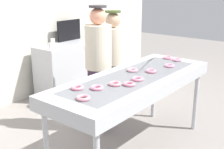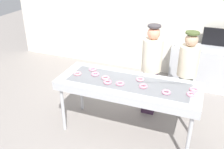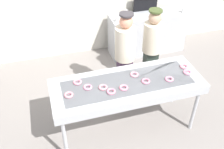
{
  "view_description": "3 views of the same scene",
  "coord_description": "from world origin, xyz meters",
  "px_view_note": "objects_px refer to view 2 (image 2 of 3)",
  "views": [
    {
      "loc": [
        -2.68,
        -1.81,
        1.96
      ],
      "look_at": [
        -0.12,
        0.22,
        0.97
      ],
      "focal_mm": 47.87,
      "sensor_mm": 36.0,
      "label": 1
    },
    {
      "loc": [
        1.02,
        -3.34,
        2.85
      ],
      "look_at": [
        -0.36,
        0.24,
        0.92
      ],
      "focal_mm": 40.64,
      "sensor_mm": 36.0,
      "label": 2
    },
    {
      "loc": [
        -1.06,
        -2.78,
        3.41
      ],
      "look_at": [
        -0.16,
        0.24,
        0.97
      ],
      "focal_mm": 42.03,
      "sensor_mm": 36.0,
      "label": 3
    }
  ],
  "objects_px": {
    "fryer_conveyor": "(128,87)",
    "paper_cup_1": "(177,44)",
    "strawberry_donut_6": "(93,69)",
    "worker_assistant": "(151,65)",
    "strawberry_donut_5": "(95,74)",
    "worker_baker": "(187,69)",
    "prep_counter": "(211,69)",
    "strawberry_donut_8": "(140,79)",
    "strawberry_donut_9": "(105,78)",
    "strawberry_donut_10": "(191,94)",
    "menu_display": "(216,37)",
    "strawberry_donut_3": "(108,82)",
    "strawberry_donut_4": "(77,73)",
    "paper_cup_0": "(192,42)",
    "strawberry_donut_1": "(143,86)",
    "strawberry_donut_2": "(120,83)",
    "strawberry_donut_0": "(194,90)",
    "strawberry_donut_7": "(166,92)"
  },
  "relations": [
    {
      "from": "fryer_conveyor",
      "to": "paper_cup_1",
      "type": "height_order",
      "value": "paper_cup_1"
    },
    {
      "from": "strawberry_donut_6",
      "to": "worker_assistant",
      "type": "height_order",
      "value": "worker_assistant"
    },
    {
      "from": "strawberry_donut_5",
      "to": "strawberry_donut_6",
      "type": "distance_m",
      "value": 0.2
    },
    {
      "from": "worker_baker",
      "to": "prep_counter",
      "type": "bearing_deg",
      "value": -125.37
    },
    {
      "from": "strawberry_donut_8",
      "to": "strawberry_donut_9",
      "type": "xyz_separation_m",
      "value": [
        -0.53,
        -0.15,
        0.0
      ]
    },
    {
      "from": "strawberry_donut_10",
      "to": "menu_display",
      "type": "height_order",
      "value": "menu_display"
    },
    {
      "from": "strawberry_donut_5",
      "to": "strawberry_donut_8",
      "type": "bearing_deg",
      "value": 6.71
    },
    {
      "from": "strawberry_donut_8",
      "to": "worker_assistant",
      "type": "distance_m",
      "value": 0.58
    },
    {
      "from": "strawberry_donut_3",
      "to": "worker_assistant",
      "type": "bearing_deg",
      "value": 59.87
    },
    {
      "from": "strawberry_donut_3",
      "to": "strawberry_donut_5",
      "type": "xyz_separation_m",
      "value": [
        -0.29,
        0.18,
        0.0
      ]
    },
    {
      "from": "strawberry_donut_3",
      "to": "strawberry_donut_4",
      "type": "relative_size",
      "value": 1.0
    },
    {
      "from": "strawberry_donut_9",
      "to": "worker_baker",
      "type": "xyz_separation_m",
      "value": [
        1.18,
        0.97,
        -0.07
      ]
    },
    {
      "from": "strawberry_donut_8",
      "to": "paper_cup_0",
      "type": "distance_m",
      "value": 2.21
    },
    {
      "from": "strawberry_donut_9",
      "to": "worker_assistant",
      "type": "bearing_deg",
      "value": 51.59
    },
    {
      "from": "strawberry_donut_10",
      "to": "strawberry_donut_1",
      "type": "bearing_deg",
      "value": -178.53
    },
    {
      "from": "strawberry_donut_8",
      "to": "paper_cup_1",
      "type": "distance_m",
      "value": 1.87
    },
    {
      "from": "strawberry_donut_1",
      "to": "strawberry_donut_9",
      "type": "relative_size",
      "value": 1.0
    },
    {
      "from": "strawberry_donut_3",
      "to": "paper_cup_1",
      "type": "bearing_deg",
      "value": 70.45
    },
    {
      "from": "strawberry_donut_1",
      "to": "strawberry_donut_6",
      "type": "relative_size",
      "value": 1.0
    },
    {
      "from": "strawberry_donut_2",
      "to": "paper_cup_0",
      "type": "relative_size",
      "value": 1.2
    },
    {
      "from": "fryer_conveyor",
      "to": "strawberry_donut_8",
      "type": "distance_m",
      "value": 0.22
    },
    {
      "from": "worker_baker",
      "to": "paper_cup_0",
      "type": "height_order",
      "value": "worker_baker"
    },
    {
      "from": "strawberry_donut_5",
      "to": "strawberry_donut_9",
      "type": "height_order",
      "value": "same"
    },
    {
      "from": "strawberry_donut_1",
      "to": "strawberry_donut_9",
      "type": "bearing_deg",
      "value": 176.09
    },
    {
      "from": "strawberry_donut_0",
      "to": "strawberry_donut_4",
      "type": "relative_size",
      "value": 1.0
    },
    {
      "from": "strawberry_donut_7",
      "to": "worker_baker",
      "type": "distance_m",
      "value": 1.08
    },
    {
      "from": "paper_cup_1",
      "to": "paper_cup_0",
      "type": "bearing_deg",
      "value": 44.46
    },
    {
      "from": "strawberry_donut_9",
      "to": "strawberry_donut_10",
      "type": "bearing_deg",
      "value": -1.1
    },
    {
      "from": "fryer_conveyor",
      "to": "worker_assistant",
      "type": "xyz_separation_m",
      "value": [
        0.2,
        0.71,
        0.1
      ]
    },
    {
      "from": "strawberry_donut_0",
      "to": "prep_counter",
      "type": "xyz_separation_m",
      "value": [
        0.25,
        2.02,
        -0.51
      ]
    },
    {
      "from": "strawberry_donut_1",
      "to": "strawberry_donut_0",
      "type": "bearing_deg",
      "value": 13.17
    },
    {
      "from": "strawberry_donut_6",
      "to": "strawberry_donut_10",
      "type": "distance_m",
      "value": 1.68
    },
    {
      "from": "strawberry_donut_2",
      "to": "fryer_conveyor",
      "type": "bearing_deg",
      "value": 49.48
    },
    {
      "from": "strawberry_donut_4",
      "to": "paper_cup_1",
      "type": "xyz_separation_m",
      "value": [
        1.33,
        2.02,
        0.01
      ]
    },
    {
      "from": "strawberry_donut_7",
      "to": "paper_cup_0",
      "type": "xyz_separation_m",
      "value": [
        0.14,
        2.38,
        0.01
      ]
    },
    {
      "from": "worker_baker",
      "to": "strawberry_donut_4",
      "type": "bearing_deg",
      "value": 15.0
    },
    {
      "from": "paper_cup_0",
      "to": "strawberry_donut_0",
      "type": "bearing_deg",
      "value": -83.88
    },
    {
      "from": "strawberry_donut_6",
      "to": "paper_cup_1",
      "type": "height_order",
      "value": "paper_cup_1"
    },
    {
      "from": "strawberry_donut_1",
      "to": "prep_counter",
      "type": "distance_m",
      "value": 2.45
    },
    {
      "from": "strawberry_donut_9",
      "to": "prep_counter",
      "type": "xyz_separation_m",
      "value": [
        1.61,
        2.14,
        -0.51
      ]
    },
    {
      "from": "fryer_conveyor",
      "to": "strawberry_donut_6",
      "type": "xyz_separation_m",
      "value": [
        -0.7,
        0.2,
        0.09
      ]
    },
    {
      "from": "menu_display",
      "to": "fryer_conveyor",
      "type": "bearing_deg",
      "value": -117.71
    },
    {
      "from": "worker_assistant",
      "to": "paper_cup_1",
      "type": "bearing_deg",
      "value": -84.93
    },
    {
      "from": "strawberry_donut_0",
      "to": "strawberry_donut_1",
      "type": "relative_size",
      "value": 1.0
    },
    {
      "from": "strawberry_donut_10",
      "to": "prep_counter",
      "type": "height_order",
      "value": "strawberry_donut_10"
    },
    {
      "from": "strawberry_donut_0",
      "to": "paper_cup_1",
      "type": "distance_m",
      "value": 1.94
    },
    {
      "from": "strawberry_donut_3",
      "to": "worker_baker",
      "type": "xyz_separation_m",
      "value": [
        1.1,
        1.08,
        -0.07
      ]
    },
    {
      "from": "strawberry_donut_1",
      "to": "strawberry_donut_9",
      "type": "height_order",
      "value": "same"
    },
    {
      "from": "strawberry_donut_1",
      "to": "worker_baker",
      "type": "xyz_separation_m",
      "value": [
        0.54,
        1.01,
        -0.07
      ]
    },
    {
      "from": "strawberry_donut_5",
      "to": "worker_baker",
      "type": "height_order",
      "value": "worker_baker"
    }
  ]
}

